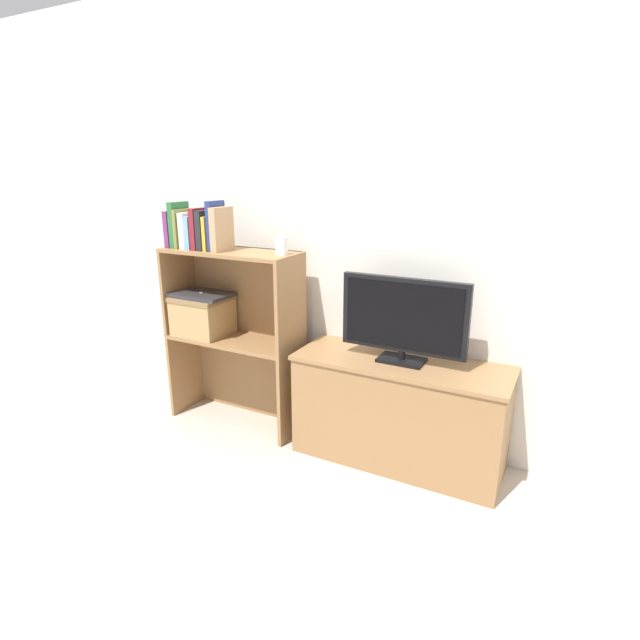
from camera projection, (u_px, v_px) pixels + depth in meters
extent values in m
plane|color=#BCB2A3|center=(307.00, 455.00, 2.60)|extent=(16.00, 16.00, 0.00)
cube|color=silver|center=(343.00, 215.00, 2.59)|extent=(10.00, 0.05, 2.40)
cube|color=olive|center=(399.00, 413.00, 2.49)|extent=(1.03, 0.37, 0.52)
cube|color=olive|center=(401.00, 363.00, 2.41)|extent=(1.05, 0.39, 0.02)
cube|color=black|center=(401.00, 360.00, 2.41)|extent=(0.22, 0.14, 0.01)
cylinder|color=black|center=(402.00, 355.00, 2.40)|extent=(0.04, 0.04, 0.04)
cube|color=black|center=(404.00, 315.00, 2.34)|extent=(0.61, 0.03, 0.36)
cube|color=black|center=(402.00, 316.00, 2.32)|extent=(0.56, 0.00, 0.31)
cube|color=olive|center=(186.00, 368.00, 3.06)|extent=(0.02, 0.29, 0.51)
cube|color=olive|center=(293.00, 393.00, 2.72)|extent=(0.02, 0.29, 0.51)
cube|color=olive|center=(250.00, 372.00, 3.00)|extent=(0.74, 0.02, 0.51)
cube|color=olive|center=(234.00, 340.00, 2.82)|extent=(0.74, 0.29, 0.02)
cube|color=olive|center=(180.00, 288.00, 2.91)|extent=(0.02, 0.29, 0.50)
cube|color=olive|center=(291.00, 303.00, 2.57)|extent=(0.02, 0.29, 0.50)
cube|color=olive|center=(246.00, 290.00, 2.86)|extent=(0.74, 0.02, 0.50)
cube|color=olive|center=(230.00, 252.00, 2.67)|extent=(0.74, 0.29, 0.02)
cube|color=#6B2D66|center=(174.00, 229.00, 2.76)|extent=(0.03, 0.14, 0.20)
cube|color=#286638|center=(179.00, 225.00, 2.73)|extent=(0.03, 0.14, 0.25)
cube|color=olive|center=(184.00, 229.00, 2.73)|extent=(0.02, 0.15, 0.21)
cube|color=silver|center=(189.00, 230.00, 2.71)|extent=(0.04, 0.13, 0.19)
cube|color=#709ECC|center=(195.00, 232.00, 2.70)|extent=(0.03, 0.14, 0.18)
cube|color=maroon|center=(200.00, 229.00, 2.67)|extent=(0.03, 0.14, 0.22)
cube|color=#232328|center=(206.00, 230.00, 2.66)|extent=(0.04, 0.14, 0.21)
cube|color=gold|center=(212.00, 233.00, 2.65)|extent=(0.02, 0.14, 0.18)
cube|color=navy|center=(216.00, 226.00, 2.62)|extent=(0.03, 0.13, 0.26)
cube|color=tan|center=(222.00, 229.00, 2.61)|extent=(0.04, 0.16, 0.23)
cube|color=white|center=(282.00, 246.00, 2.51)|extent=(0.05, 0.03, 0.09)
cylinder|color=silver|center=(281.00, 234.00, 2.49)|extent=(0.01, 0.01, 0.03)
cube|color=tan|center=(203.00, 315.00, 2.86)|extent=(0.29, 0.25, 0.22)
cube|color=olive|center=(202.00, 298.00, 2.83)|extent=(0.30, 0.26, 0.02)
cube|color=#2D2D33|center=(202.00, 294.00, 2.83)|extent=(0.34, 0.22, 0.02)
cylinder|color=#99999E|center=(201.00, 293.00, 2.82)|extent=(0.02, 0.02, 0.00)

